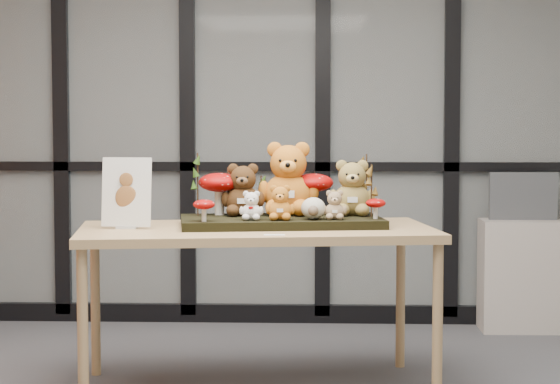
{
  "coord_description": "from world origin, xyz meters",
  "views": [
    {
      "loc": [
        0.42,
        -4.26,
        1.36
      ],
      "look_at": [
        0.23,
        0.72,
        1.0
      ],
      "focal_mm": 65.0,
      "sensor_mm": 36.0,
      "label": 1
    }
  ],
  "objects_px": {
    "bear_tan_back": "(352,185)",
    "mushroom_front_left": "(204,209)",
    "bear_pooh_yellow": "(288,175)",
    "bear_brown_medium": "(243,187)",
    "mushroom_back_right": "(313,192)",
    "mushroom_back_left": "(219,192)",
    "cabinet": "(522,275)",
    "mushroom_front_right": "(376,208)",
    "monitor": "(523,196)",
    "bear_white_bow": "(251,204)",
    "bear_beige_small": "(335,203)",
    "bear_small_yellow": "(280,201)",
    "diorama_tray": "(281,222)",
    "plush_cream_hedgehog": "(313,207)",
    "sign_holder": "(127,195)",
    "display_table": "(256,240)"
  },
  "relations": [
    {
      "from": "bear_beige_small",
      "to": "mushroom_front_right",
      "type": "xyz_separation_m",
      "value": [
        0.2,
        0.04,
        -0.02
      ]
    },
    {
      "from": "bear_tan_back",
      "to": "bear_brown_medium",
      "type": "bearing_deg",
      "value": 175.74
    },
    {
      "from": "bear_brown_medium",
      "to": "bear_beige_small",
      "type": "distance_m",
      "value": 0.51
    },
    {
      "from": "mushroom_back_left",
      "to": "monitor",
      "type": "height_order",
      "value": "mushroom_back_left"
    },
    {
      "from": "bear_tan_back",
      "to": "plush_cream_hedgehog",
      "type": "xyz_separation_m",
      "value": [
        -0.2,
        -0.23,
        -0.1
      ]
    },
    {
      "from": "bear_small_yellow",
      "to": "monitor",
      "type": "height_order",
      "value": "bear_small_yellow"
    },
    {
      "from": "bear_small_yellow",
      "to": "diorama_tray",
      "type": "bearing_deg",
      "value": 82.29
    },
    {
      "from": "diorama_tray",
      "to": "bear_small_yellow",
      "type": "height_order",
      "value": "bear_small_yellow"
    },
    {
      "from": "bear_small_yellow",
      "to": "mushroom_back_right",
      "type": "bearing_deg",
      "value": 55.95
    },
    {
      "from": "bear_small_yellow",
      "to": "mushroom_front_left",
      "type": "height_order",
      "value": "bear_small_yellow"
    },
    {
      "from": "bear_small_yellow",
      "to": "bear_beige_small",
      "type": "xyz_separation_m",
      "value": [
        0.27,
        0.04,
        -0.02
      ]
    },
    {
      "from": "bear_pooh_yellow",
      "to": "mushroom_back_left",
      "type": "height_order",
      "value": "bear_pooh_yellow"
    },
    {
      "from": "bear_beige_small",
      "to": "mushroom_front_right",
      "type": "bearing_deg",
      "value": 2.73
    },
    {
      "from": "bear_beige_small",
      "to": "mushroom_front_left",
      "type": "xyz_separation_m",
      "value": [
        -0.64,
        -0.12,
        -0.02
      ]
    },
    {
      "from": "bear_tan_back",
      "to": "bear_beige_small",
      "type": "distance_m",
      "value": 0.26
    },
    {
      "from": "bear_white_bow",
      "to": "cabinet",
      "type": "distance_m",
      "value": 2.35
    },
    {
      "from": "display_table",
      "to": "sign_holder",
      "type": "bearing_deg",
      "value": 178.18
    },
    {
      "from": "bear_pooh_yellow",
      "to": "bear_brown_medium",
      "type": "relative_size",
      "value": 1.41
    },
    {
      "from": "mushroom_back_left",
      "to": "sign_holder",
      "type": "bearing_deg",
      "value": -147.42
    },
    {
      "from": "bear_beige_small",
      "to": "plush_cream_hedgehog",
      "type": "bearing_deg",
      "value": 173.19
    },
    {
      "from": "bear_pooh_yellow",
      "to": "mushroom_front_right",
      "type": "height_order",
      "value": "bear_pooh_yellow"
    },
    {
      "from": "mushroom_front_right",
      "to": "monitor",
      "type": "height_order",
      "value": "monitor"
    },
    {
      "from": "bear_white_bow",
      "to": "bear_beige_small",
      "type": "distance_m",
      "value": 0.41
    },
    {
      "from": "cabinet",
      "to": "mushroom_back_right",
      "type": "bearing_deg",
      "value": -137.33
    },
    {
      "from": "mushroom_back_right",
      "to": "cabinet",
      "type": "distance_m",
      "value": 1.93
    },
    {
      "from": "bear_white_bow",
      "to": "mushroom_front_right",
      "type": "xyz_separation_m",
      "value": [
        0.61,
        0.08,
        -0.02
      ]
    },
    {
      "from": "mushroom_front_right",
      "to": "cabinet",
      "type": "height_order",
      "value": "mushroom_front_right"
    },
    {
      "from": "display_table",
      "to": "bear_white_bow",
      "type": "bearing_deg",
      "value": -115.98
    },
    {
      "from": "bear_pooh_yellow",
      "to": "bear_tan_back",
      "type": "distance_m",
      "value": 0.33
    },
    {
      "from": "bear_beige_small",
      "to": "sign_holder",
      "type": "xyz_separation_m",
      "value": [
        -1.03,
        -0.05,
        0.04
      ]
    },
    {
      "from": "bear_pooh_yellow",
      "to": "mushroom_back_right",
      "type": "height_order",
      "value": "bear_pooh_yellow"
    },
    {
      "from": "bear_brown_medium",
      "to": "bear_white_bow",
      "type": "xyz_separation_m",
      "value": [
        0.06,
        -0.23,
        -0.07
      ]
    },
    {
      "from": "mushroom_front_left",
      "to": "mushroom_back_left",
      "type": "bearing_deg",
      "value": 83.23
    },
    {
      "from": "monitor",
      "to": "cabinet",
      "type": "bearing_deg",
      "value": -90.0
    },
    {
      "from": "bear_tan_back",
      "to": "bear_white_bow",
      "type": "height_order",
      "value": "bear_tan_back"
    },
    {
      "from": "mushroom_front_right",
      "to": "monitor",
      "type": "relative_size",
      "value": 0.26
    },
    {
      "from": "bear_beige_small",
      "to": "cabinet",
      "type": "bearing_deg",
      "value": 42.74
    },
    {
      "from": "plush_cream_hedgehog",
      "to": "sign_holder",
      "type": "relative_size",
      "value": 0.35
    },
    {
      "from": "bear_brown_medium",
      "to": "plush_cream_hedgehog",
      "type": "height_order",
      "value": "bear_brown_medium"
    },
    {
      "from": "sign_holder",
      "to": "cabinet",
      "type": "xyz_separation_m",
      "value": [
        2.26,
        1.59,
        -0.63
      ]
    },
    {
      "from": "sign_holder",
      "to": "mushroom_front_right",
      "type": "bearing_deg",
      "value": 9.42
    },
    {
      "from": "mushroom_back_right",
      "to": "mushroom_front_left",
      "type": "relative_size",
      "value": 1.99
    },
    {
      "from": "bear_tan_back",
      "to": "mushroom_front_left",
      "type": "xyz_separation_m",
      "value": [
        -0.73,
        -0.35,
        -0.1
      ]
    },
    {
      "from": "bear_brown_medium",
      "to": "mushroom_front_left",
      "type": "relative_size",
      "value": 2.5
    },
    {
      "from": "mushroom_back_left",
      "to": "cabinet",
      "type": "distance_m",
      "value": 2.34
    },
    {
      "from": "display_table",
      "to": "bear_white_bow",
      "type": "distance_m",
      "value": 0.2
    },
    {
      "from": "display_table",
      "to": "bear_beige_small",
      "type": "distance_m",
      "value": 0.43
    },
    {
      "from": "bear_beige_small",
      "to": "plush_cream_hedgehog",
      "type": "xyz_separation_m",
      "value": [
        -0.11,
        -0.0,
        -0.02
      ]
    },
    {
      "from": "display_table",
      "to": "mushroom_front_right",
      "type": "xyz_separation_m",
      "value": [
        0.59,
        0.02,
        0.16
      ]
    },
    {
      "from": "bear_small_yellow",
      "to": "mushroom_back_left",
      "type": "xyz_separation_m",
      "value": [
        -0.33,
        0.26,
        0.03
      ]
    }
  ]
}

